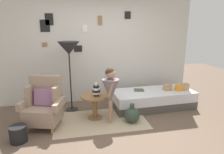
% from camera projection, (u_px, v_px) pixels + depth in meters
% --- Properties ---
extents(ground_plane, '(12.00, 12.00, 0.00)m').
position_uv_depth(ground_plane, '(115.00, 138.00, 3.46)').
color(ground_plane, brown).
extents(gallery_wall, '(4.80, 0.12, 2.60)m').
position_uv_depth(gallery_wall, '(98.00, 50.00, 4.98)').
color(gallery_wall, beige).
rests_on(gallery_wall, ground).
extents(rug, '(1.85, 1.11, 0.01)m').
position_uv_depth(rug, '(101.00, 121.00, 4.08)').
color(rug, tan).
rests_on(rug, ground).
extents(armchair, '(0.86, 0.74, 0.97)m').
position_uv_depth(armchair, '(44.00, 104.00, 3.80)').
color(armchair, tan).
rests_on(armchair, ground).
extents(daybed, '(1.93, 0.89, 0.40)m').
position_uv_depth(daybed, '(153.00, 99.00, 4.75)').
color(daybed, '#4C4742').
rests_on(daybed, ground).
extents(pillow_head, '(0.18, 0.15, 0.15)m').
position_uv_depth(pillow_head, '(185.00, 87.00, 4.76)').
color(pillow_head, tan).
rests_on(pillow_head, daybed).
extents(pillow_mid, '(0.22, 0.15, 0.14)m').
position_uv_depth(pillow_mid, '(180.00, 88.00, 4.72)').
color(pillow_mid, orange).
rests_on(pillow_mid, daybed).
extents(pillow_back, '(0.20, 0.14, 0.14)m').
position_uv_depth(pillow_back, '(167.00, 87.00, 4.73)').
color(pillow_back, tan).
rests_on(pillow_back, daybed).
extents(side_table, '(0.58, 0.58, 0.51)m').
position_uv_depth(side_table, '(95.00, 102.00, 4.12)').
color(side_table, olive).
rests_on(side_table, ground).
extents(vase_striped, '(0.17, 0.17, 0.28)m').
position_uv_depth(vase_striped, '(96.00, 90.00, 4.02)').
color(vase_striped, black).
rests_on(vase_striped, side_table).
extents(floor_lamp, '(0.47, 0.47, 1.57)m').
position_uv_depth(floor_lamp, '(69.00, 50.00, 4.27)').
color(floor_lamp, black).
rests_on(floor_lamp, ground).
extents(person_child, '(0.34, 0.34, 1.13)m').
position_uv_depth(person_child, '(111.00, 88.00, 3.85)').
color(person_child, '#A37A60').
rests_on(person_child, ground).
extents(book_on_daybed, '(0.25, 0.20, 0.03)m').
position_uv_depth(book_on_daybed, '(139.00, 90.00, 4.72)').
color(book_on_daybed, '#445738').
rests_on(book_on_daybed, daybed).
extents(demijohn_near, '(0.31, 0.31, 0.40)m').
position_uv_depth(demijohn_near, '(132.00, 115.00, 3.99)').
color(demijohn_near, '#2D3D33').
rests_on(demijohn_near, ground).
extents(magazine_basket, '(0.28, 0.28, 0.28)m').
position_uv_depth(magazine_basket, '(18.00, 134.00, 3.32)').
color(magazine_basket, black).
rests_on(magazine_basket, ground).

